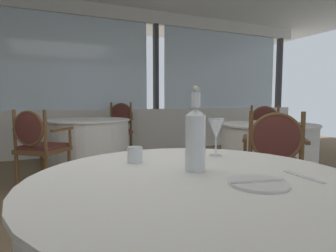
{
  "coord_description": "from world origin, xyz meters",
  "views": [
    {
      "loc": [
        -0.41,
        -1.88,
        1.03
      ],
      "look_at": [
        0.06,
        -0.81,
        0.92
      ],
      "focal_mm": 29.75,
      "sensor_mm": 36.0,
      "label": 1
    }
  ],
  "objects_px": {
    "water_bottle": "(195,137)",
    "dining_chair_1_1": "(38,142)",
    "dining_chair_0_1": "(274,155)",
    "dining_chair_0_0": "(264,131)",
    "dining_chair_1_0": "(119,125)",
    "wine_glass": "(216,129)",
    "side_plate": "(258,183)",
    "water_tumbler": "(135,155)"
  },
  "relations": [
    {
      "from": "dining_chair_0_0",
      "to": "dining_chair_0_1",
      "type": "height_order",
      "value": "dining_chair_0_0"
    },
    {
      "from": "dining_chair_0_1",
      "to": "dining_chair_1_1",
      "type": "bearing_deg",
      "value": 89.69
    },
    {
      "from": "water_tumbler",
      "to": "dining_chair_0_1",
      "type": "height_order",
      "value": "dining_chair_0_1"
    },
    {
      "from": "wine_glass",
      "to": "dining_chair_0_0",
      "type": "distance_m",
      "value": 3.19
    },
    {
      "from": "dining_chair_0_1",
      "to": "dining_chair_1_0",
      "type": "relative_size",
      "value": 0.95
    },
    {
      "from": "wine_glass",
      "to": "dining_chair_1_0",
      "type": "relative_size",
      "value": 0.19
    },
    {
      "from": "side_plate",
      "to": "dining_chair_1_0",
      "type": "bearing_deg",
      "value": 82.6
    },
    {
      "from": "water_bottle",
      "to": "water_tumbler",
      "type": "distance_m",
      "value": 0.31
    },
    {
      "from": "side_plate",
      "to": "water_bottle",
      "type": "height_order",
      "value": "water_bottle"
    },
    {
      "from": "side_plate",
      "to": "wine_glass",
      "type": "relative_size",
      "value": 1.05
    },
    {
      "from": "dining_chair_1_0",
      "to": "dining_chair_1_1",
      "type": "distance_m",
      "value": 2.1
    },
    {
      "from": "dining_chair_0_0",
      "to": "dining_chair_0_1",
      "type": "bearing_deg",
      "value": -0.0
    },
    {
      "from": "dining_chair_0_0",
      "to": "dining_chair_1_0",
      "type": "bearing_deg",
      "value": -92.52
    },
    {
      "from": "dining_chair_0_1",
      "to": "dining_chair_1_0",
      "type": "bearing_deg",
      "value": 50.5
    },
    {
      "from": "water_bottle",
      "to": "wine_glass",
      "type": "xyz_separation_m",
      "value": [
        0.24,
        0.22,
        0.0
      ]
    },
    {
      "from": "side_plate",
      "to": "dining_chair_1_0",
      "type": "height_order",
      "value": "dining_chair_1_0"
    },
    {
      "from": "dining_chair_0_0",
      "to": "dining_chair_1_0",
      "type": "height_order",
      "value": "dining_chair_1_0"
    },
    {
      "from": "water_tumbler",
      "to": "wine_glass",
      "type": "bearing_deg",
      "value": -2.69
    },
    {
      "from": "water_bottle",
      "to": "dining_chair_1_1",
      "type": "distance_m",
      "value": 2.6
    },
    {
      "from": "dining_chair_1_1",
      "to": "side_plate",
      "type": "bearing_deg",
      "value": -125.8
    },
    {
      "from": "side_plate",
      "to": "dining_chair_1_1",
      "type": "xyz_separation_m",
      "value": [
        -0.75,
        2.74,
        -0.2
      ]
    },
    {
      "from": "water_bottle",
      "to": "dining_chair_0_1",
      "type": "height_order",
      "value": "water_bottle"
    },
    {
      "from": "dining_chair_0_1",
      "to": "dining_chair_1_1",
      "type": "relative_size",
      "value": 1.01
    },
    {
      "from": "water_bottle",
      "to": "side_plate",
      "type": "bearing_deg",
      "value": -67.06
    },
    {
      "from": "water_tumbler",
      "to": "dining_chair_0_1",
      "type": "xyz_separation_m",
      "value": [
        1.44,
        0.62,
        -0.23
      ]
    },
    {
      "from": "water_bottle",
      "to": "water_tumbler",
      "type": "height_order",
      "value": "water_bottle"
    },
    {
      "from": "water_tumbler",
      "to": "dining_chair_1_0",
      "type": "xyz_separation_m",
      "value": [
        0.85,
        3.89,
        -0.21
      ]
    },
    {
      "from": "wine_glass",
      "to": "side_plate",
      "type": "bearing_deg",
      "value": -106.27
    },
    {
      "from": "water_bottle",
      "to": "dining_chair_0_1",
      "type": "distance_m",
      "value": 1.56
    },
    {
      "from": "dining_chair_0_1",
      "to": "dining_chair_1_0",
      "type": "distance_m",
      "value": 3.32
    },
    {
      "from": "side_plate",
      "to": "dining_chair_0_0",
      "type": "relative_size",
      "value": 0.21
    },
    {
      "from": "water_bottle",
      "to": "water_tumbler",
      "type": "xyz_separation_m",
      "value": [
        -0.18,
        0.24,
        -0.1
      ]
    },
    {
      "from": "water_bottle",
      "to": "dining_chair_0_0",
      "type": "bearing_deg",
      "value": 43.05
    },
    {
      "from": "wine_glass",
      "to": "dining_chair_1_0",
      "type": "bearing_deg",
      "value": 83.69
    },
    {
      "from": "wine_glass",
      "to": "dining_chair_0_0",
      "type": "bearing_deg",
      "value": 43.13
    },
    {
      "from": "side_plate",
      "to": "dining_chair_1_1",
      "type": "distance_m",
      "value": 2.85
    },
    {
      "from": "water_tumbler",
      "to": "dining_chair_0_1",
      "type": "relative_size",
      "value": 0.08
    },
    {
      "from": "wine_glass",
      "to": "water_tumbler",
      "type": "xyz_separation_m",
      "value": [
        -0.42,
        0.02,
        -0.1
      ]
    },
    {
      "from": "wine_glass",
      "to": "dining_chair_1_1",
      "type": "bearing_deg",
      "value": 111.26
    },
    {
      "from": "side_plate",
      "to": "wine_glass",
      "type": "distance_m",
      "value": 0.5
    },
    {
      "from": "dining_chair_0_0",
      "to": "side_plate",
      "type": "bearing_deg",
      "value": -2.7
    },
    {
      "from": "dining_chair_0_0",
      "to": "wine_glass",
      "type": "bearing_deg",
      "value": -6.63
    }
  ]
}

